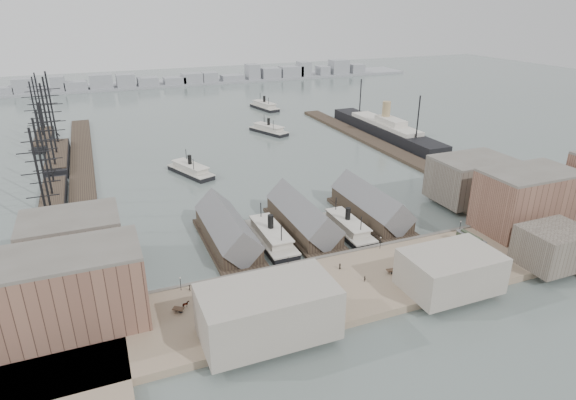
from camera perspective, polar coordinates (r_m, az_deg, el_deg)
name	(u,v)px	position (r m, az deg, el deg)	size (l,w,h in m)	color
ground	(325,253)	(148.35, 4.40, -6.28)	(900.00, 900.00, 0.00)	#515E5B
quay	(358,283)	(132.82, 8.28, -9.73)	(180.00, 30.00, 2.00)	#87725B
seawall	(333,258)	(143.77, 5.34, -6.80)	(180.00, 1.20, 2.30)	#59544C
west_wharf	(82,176)	(227.11, -23.20, 2.60)	(10.00, 220.00, 1.60)	#2D231C
east_wharf	(383,147)	(257.17, 11.19, 6.23)	(10.00, 180.00, 1.60)	#2D231C
ferry_shed_west	(227,231)	(152.14, -7.24, -3.66)	(14.00, 42.00, 12.60)	#2D231C
ferry_shed_center	(303,218)	(159.85, 1.78, -2.13)	(14.00, 42.00, 12.60)	#2D231C
ferry_shed_east	(371,206)	(171.21, 9.76, -0.72)	(14.00, 42.00, 12.60)	#2D231C
warehouse_west_front	(71,291)	(120.51, -24.37, -9.81)	(32.00, 18.00, 18.00)	brown
warehouse_west_back	(73,242)	(147.94, -24.14, -4.53)	(26.00, 20.00, 14.00)	#60564C
warehouse_east_front	(526,201)	(173.34, 26.36, -0.11)	(30.00, 18.00, 19.00)	brown
warehouse_east_back	(471,179)	(192.66, 20.89, 2.31)	(28.00, 20.00, 15.00)	#60564C
street_bldg_center	(450,271)	(132.10, 18.68, -7.95)	(24.00, 16.00, 10.00)	gray
street_bldg_west	(268,311)	(109.06, -2.38, -13.05)	(30.00, 16.00, 12.00)	gray
street_bldg_east	(553,247)	(154.91, 28.94, -4.85)	(18.00, 14.00, 11.00)	#60564C
lamp_post_far_w	(180,281)	(128.35, -12.65, -9.38)	(0.44, 0.44, 3.92)	black
lamp_post_near_w	(288,259)	(135.03, 0.03, -7.04)	(0.44, 0.44, 3.92)	black
lamp_post_near_e	(381,241)	(147.61, 10.91, -4.74)	(0.44, 0.44, 3.92)	black
lamp_post_far_e	(460,224)	(164.76, 19.76, -2.73)	(0.44, 0.44, 3.92)	black
far_shore	(158,82)	(458.41, -15.16, 13.40)	(500.00, 40.00, 15.72)	gray
ferry_docked_west	(271,236)	(152.80, -2.05, -4.29)	(8.62, 28.74, 10.27)	black
ferry_docked_east	(347,227)	(160.57, 7.04, -3.14)	(7.93, 26.42, 9.44)	black
ferry_open_near	(190,170)	(217.10, -11.48, 3.54)	(17.17, 27.51, 9.45)	black
ferry_open_mid	(269,129)	(281.67, -2.30, 8.36)	(17.34, 26.95, 9.28)	black
ferry_open_far	(264,106)	(346.15, -2.81, 11.07)	(13.95, 28.85, 9.90)	black
sailing_ship_near	(52,204)	(195.76, -26.16, -0.41)	(8.75, 60.27, 35.96)	black
sailing_ship_mid	(57,156)	(255.53, -25.66, 4.77)	(9.67, 55.89, 39.77)	black
sailing_ship_far	(44,138)	(294.10, -26.98, 6.59)	(8.49, 47.17, 34.91)	black
ocean_steamer	(385,129)	(280.09, 11.43, 8.28)	(13.38, 97.80, 19.56)	black
tram	(470,241)	(156.64, 20.81, -4.58)	(3.05, 10.32, 3.64)	black
horse_cart_left	(184,306)	(122.41, -12.24, -12.14)	(4.61, 3.74, 1.59)	black
horse_cart_center	(331,285)	(127.85, 5.08, -10.02)	(4.92, 2.32, 1.49)	black
horse_cart_right	(396,269)	(137.61, 12.70, -7.98)	(4.70, 2.17, 1.47)	black
pedestrian_0	(190,288)	(128.60, -11.57, -10.17)	(0.65, 0.48, 1.79)	black
pedestrian_1	(226,313)	(118.25, -7.41, -13.13)	(0.82, 0.64, 1.68)	black
pedestrian_2	(275,279)	(129.86, -1.52, -9.35)	(1.04, 0.60, 1.62)	black
pedestrian_3	(342,295)	(124.08, 6.36, -11.15)	(1.01, 0.42, 1.72)	black
pedestrian_4	(340,266)	(136.16, 6.17, -7.81)	(0.86, 0.56, 1.75)	black
pedestrian_5	(365,279)	(131.48, 9.09, -9.20)	(0.62, 0.46, 1.71)	black
pedestrian_6	(417,247)	(150.70, 15.08, -5.35)	(0.82, 0.64, 1.70)	black
pedestrian_7	(452,263)	(144.54, 18.86, -7.08)	(1.15, 0.66, 1.77)	black
pedestrian_8	(459,239)	(159.33, 19.63, -4.33)	(1.03, 0.43, 1.76)	black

